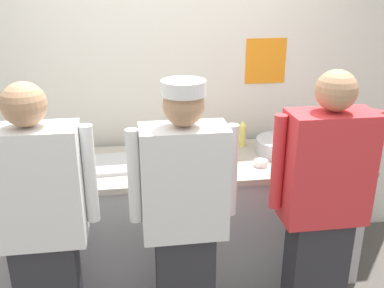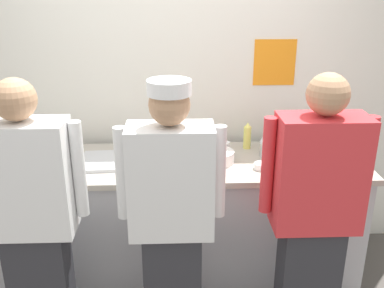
{
  "view_description": "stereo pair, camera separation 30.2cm",
  "coord_description": "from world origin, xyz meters",
  "px_view_note": "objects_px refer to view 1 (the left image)",
  "views": [
    {
      "loc": [
        -0.3,
        -2.41,
        2.12
      ],
      "look_at": [
        0.11,
        0.39,
        1.05
      ],
      "focal_mm": 40.68,
      "sensor_mm": 36.0,
      "label": 1
    },
    {
      "loc": [
        0.0,
        -2.43,
        2.12
      ],
      "look_at": [
        0.11,
        0.39,
        1.05
      ],
      "focal_mm": 40.68,
      "sensor_mm": 36.0,
      "label": 2
    }
  ],
  "objects_px": {
    "chef_center": "(184,217)",
    "squeeze_bottle_primary": "(177,155)",
    "squeeze_bottle_spare": "(187,158)",
    "ramekin_orange_sauce": "(312,143)",
    "ramekin_red_sauce": "(194,147)",
    "mixing_bowl_steel": "(282,146)",
    "squeeze_bottle_secondary": "(242,134)",
    "chefs_knife": "(59,171)",
    "sheet_tray": "(119,164)",
    "chef_far_right": "(322,207)",
    "deli_cup": "(221,146)",
    "plate_stack_rear": "(43,158)",
    "chef_near_left": "(41,228)",
    "plate_stack_front": "(217,156)",
    "ramekin_green_sauce": "(261,163)",
    "ramekin_yellow_sauce": "(19,175)"
  },
  "relations": [
    {
      "from": "chef_far_right",
      "to": "squeeze_bottle_secondary",
      "type": "bearing_deg",
      "value": 103.96
    },
    {
      "from": "ramekin_orange_sauce",
      "to": "chefs_knife",
      "type": "distance_m",
      "value": 1.87
    },
    {
      "from": "ramekin_green_sauce",
      "to": "plate_stack_rear",
      "type": "bearing_deg",
      "value": 170.16
    },
    {
      "from": "plate_stack_front",
      "to": "deli_cup",
      "type": "bearing_deg",
      "value": 70.92
    },
    {
      "from": "plate_stack_rear",
      "to": "squeeze_bottle_secondary",
      "type": "bearing_deg",
      "value": 5.26
    },
    {
      "from": "chef_center",
      "to": "squeeze_bottle_secondary",
      "type": "height_order",
      "value": "chef_center"
    },
    {
      "from": "chef_far_right",
      "to": "ramekin_red_sauce",
      "type": "relative_size",
      "value": 19.53
    },
    {
      "from": "squeeze_bottle_spare",
      "to": "chefs_knife",
      "type": "height_order",
      "value": "squeeze_bottle_spare"
    },
    {
      "from": "mixing_bowl_steel",
      "to": "ramekin_red_sauce",
      "type": "relative_size",
      "value": 4.42
    },
    {
      "from": "chef_far_right",
      "to": "ramekin_green_sauce",
      "type": "bearing_deg",
      "value": 109.87
    },
    {
      "from": "chefs_knife",
      "to": "squeeze_bottle_primary",
      "type": "bearing_deg",
      "value": -1.33
    },
    {
      "from": "mixing_bowl_steel",
      "to": "ramekin_green_sauce",
      "type": "xyz_separation_m",
      "value": [
        -0.22,
        -0.21,
        -0.03
      ]
    },
    {
      "from": "plate_stack_front",
      "to": "squeeze_bottle_primary",
      "type": "distance_m",
      "value": 0.3
    },
    {
      "from": "chef_far_right",
      "to": "deli_cup",
      "type": "bearing_deg",
      "value": 115.94
    },
    {
      "from": "squeeze_bottle_secondary",
      "to": "ramekin_yellow_sauce",
      "type": "height_order",
      "value": "squeeze_bottle_secondary"
    },
    {
      "from": "deli_cup",
      "to": "chefs_knife",
      "type": "relative_size",
      "value": 0.33
    },
    {
      "from": "sheet_tray",
      "to": "squeeze_bottle_secondary",
      "type": "height_order",
      "value": "squeeze_bottle_secondary"
    },
    {
      "from": "squeeze_bottle_primary",
      "to": "ramekin_red_sauce",
      "type": "xyz_separation_m",
      "value": [
        0.16,
        0.29,
        -0.06
      ]
    },
    {
      "from": "squeeze_bottle_primary",
      "to": "ramekin_orange_sauce",
      "type": "bearing_deg",
      "value": 12.28
    },
    {
      "from": "squeeze_bottle_primary",
      "to": "ramekin_yellow_sauce",
      "type": "xyz_separation_m",
      "value": [
        -1.03,
        -0.05,
        -0.06
      ]
    },
    {
      "from": "ramekin_green_sauce",
      "to": "squeeze_bottle_secondary",
      "type": "bearing_deg",
      "value": 95.04
    },
    {
      "from": "chef_center",
      "to": "squeeze_bottle_primary",
      "type": "height_order",
      "value": "chef_center"
    },
    {
      "from": "chef_near_left",
      "to": "plate_stack_front",
      "type": "bearing_deg",
      "value": 31.48
    },
    {
      "from": "ramekin_yellow_sauce",
      "to": "deli_cup",
      "type": "xyz_separation_m",
      "value": [
        1.38,
        0.27,
        0.02
      ]
    },
    {
      "from": "mixing_bowl_steel",
      "to": "squeeze_bottle_primary",
      "type": "distance_m",
      "value": 0.81
    },
    {
      "from": "chef_near_left",
      "to": "chef_center",
      "type": "height_order",
      "value": "chef_near_left"
    },
    {
      "from": "sheet_tray",
      "to": "ramekin_yellow_sauce",
      "type": "xyz_separation_m",
      "value": [
        -0.63,
        -0.12,
        0.01
      ]
    },
    {
      "from": "deli_cup",
      "to": "chefs_knife",
      "type": "height_order",
      "value": "deli_cup"
    },
    {
      "from": "mixing_bowl_steel",
      "to": "ramekin_orange_sauce",
      "type": "height_order",
      "value": "mixing_bowl_steel"
    },
    {
      "from": "chef_center",
      "to": "mixing_bowl_steel",
      "type": "distance_m",
      "value": 1.12
    },
    {
      "from": "mixing_bowl_steel",
      "to": "squeeze_bottle_spare",
      "type": "height_order",
      "value": "squeeze_bottle_spare"
    },
    {
      "from": "squeeze_bottle_primary",
      "to": "squeeze_bottle_spare",
      "type": "xyz_separation_m",
      "value": [
        0.06,
        -0.07,
        0.0
      ]
    },
    {
      "from": "ramekin_red_sauce",
      "to": "mixing_bowl_steel",
      "type": "bearing_deg",
      "value": -13.86
    },
    {
      "from": "squeeze_bottle_spare",
      "to": "ramekin_orange_sauce",
      "type": "xyz_separation_m",
      "value": [
        1.01,
        0.31,
        -0.07
      ]
    },
    {
      "from": "squeeze_bottle_secondary",
      "to": "ramekin_red_sauce",
      "type": "distance_m",
      "value": 0.38
    },
    {
      "from": "squeeze_bottle_spare",
      "to": "chef_center",
      "type": "bearing_deg",
      "value": -99.07
    },
    {
      "from": "squeeze_bottle_spare",
      "to": "chef_far_right",
      "type": "bearing_deg",
      "value": -38.27
    },
    {
      "from": "squeeze_bottle_spare",
      "to": "plate_stack_front",
      "type": "bearing_deg",
      "value": 27.04
    },
    {
      "from": "chef_far_right",
      "to": "chef_center",
      "type": "bearing_deg",
      "value": 179.12
    },
    {
      "from": "chef_near_left",
      "to": "plate_stack_rear",
      "type": "relative_size",
      "value": 7.97
    },
    {
      "from": "plate_stack_rear",
      "to": "chefs_knife",
      "type": "distance_m",
      "value": 0.21
    },
    {
      "from": "squeeze_bottle_secondary",
      "to": "chefs_knife",
      "type": "xyz_separation_m",
      "value": [
        -1.32,
        -0.29,
        -0.09
      ]
    },
    {
      "from": "plate_stack_front",
      "to": "ramekin_red_sauce",
      "type": "height_order",
      "value": "plate_stack_front"
    },
    {
      "from": "ramekin_green_sauce",
      "to": "ramekin_yellow_sauce",
      "type": "relative_size",
      "value": 1.16
    },
    {
      "from": "plate_stack_rear",
      "to": "ramekin_red_sauce",
      "type": "height_order",
      "value": "plate_stack_rear"
    },
    {
      "from": "squeeze_bottle_primary",
      "to": "ramekin_red_sauce",
      "type": "height_order",
      "value": "squeeze_bottle_primary"
    },
    {
      "from": "chef_far_right",
      "to": "squeeze_bottle_secondary",
      "type": "xyz_separation_m",
      "value": [
        -0.23,
        0.94,
        0.13
      ]
    },
    {
      "from": "plate_stack_rear",
      "to": "mixing_bowl_steel",
      "type": "relative_size",
      "value": 0.55
    },
    {
      "from": "chef_near_left",
      "to": "plate_stack_front",
      "type": "xyz_separation_m",
      "value": [
        1.08,
        0.66,
        0.08
      ]
    },
    {
      "from": "sheet_tray",
      "to": "deli_cup",
      "type": "height_order",
      "value": "deli_cup"
    }
  ]
}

